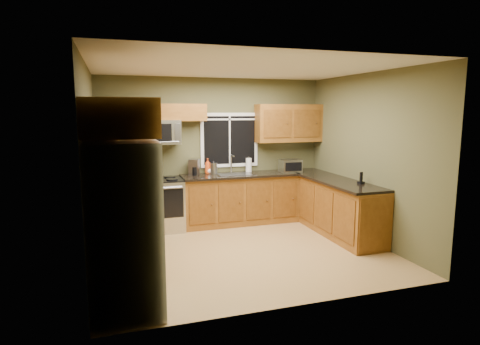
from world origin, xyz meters
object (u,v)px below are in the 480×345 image
microwave (158,132)px  kettle (214,168)px  coffee_maker (194,168)px  paper_towel_roll (249,165)px  range (161,204)px  cordless_phone (361,180)px  refrigerator (125,227)px  soap_bottle_a (208,166)px  toaster_oven (290,166)px  soap_bottle_c (209,169)px

microwave → kettle: size_ratio=3.06×
coffee_maker → paper_towel_roll: bearing=2.2°
range → kettle: (1.00, 0.18, 0.59)m
microwave → coffee_maker: microwave is taller
kettle → cordless_phone: bearing=-40.8°
range → refrigerator: bearing=-104.0°
range → soap_bottle_a: bearing=14.3°
soap_bottle_a → cordless_phone: 2.75m
coffee_maker → toaster_oven: bearing=-7.0°
refrigerator → range: bearing=76.0°
kettle → soap_bottle_c: (-0.08, 0.05, -0.03)m
kettle → range: bearing=-169.8°
refrigerator → soap_bottle_a: size_ratio=6.30×
soap_bottle_a → paper_towel_roll: bearing=-1.4°
microwave → soap_bottle_a: microwave is taller
refrigerator → kettle: bearing=60.2°
toaster_oven → cordless_phone: 1.59m
microwave → kettle: bearing=2.5°
range → toaster_oven: (2.45, -0.05, 0.59)m
coffee_maker → soap_bottle_a: bearing=12.8°
microwave → soap_bottle_a: size_ratio=2.66×
soap_bottle_a → cordless_phone: (2.10, -1.78, -0.09)m
coffee_maker → paper_towel_roll: paper_towel_roll is taller
coffee_maker → kettle: size_ratio=1.15×
toaster_oven → kettle: (-1.45, 0.23, -0.01)m
soap_bottle_a → cordless_phone: bearing=-40.2°
kettle → toaster_oven: bearing=-9.1°
refrigerator → cordless_phone: bearing=18.4°
refrigerator → paper_towel_roll: bearing=51.3°
toaster_oven → cordless_phone: (0.55, -1.49, -0.06)m
coffee_maker → cordless_phone: (2.37, -1.71, -0.08)m
range → paper_towel_roll: bearing=7.1°
refrigerator → toaster_oven: size_ratio=4.62×
cordless_phone → toaster_oven: bearing=110.3°
refrigerator → range: refrigerator is taller
kettle → cordless_phone: 2.64m
cordless_phone → range: bearing=152.8°
microwave → kettle: (1.00, 0.04, -0.68)m
paper_towel_roll → soap_bottle_c: bearing=178.5°
refrigerator → paper_towel_roll: (2.39, 2.98, 0.17)m
soap_bottle_a → kettle: bearing=-26.7°
microwave → toaster_oven: size_ratio=1.95×
range → soap_bottle_a: 1.11m
microwave → cordless_phone: size_ratio=3.99×
coffee_maker → paper_towel_roll: size_ratio=0.98×
kettle → soap_bottle_c: kettle is taller
range → microwave: (-0.00, 0.14, 1.26)m
toaster_oven → kettle: 1.47m
refrigerator → microwave: (0.69, 2.91, 0.83)m
refrigerator → coffee_maker: 3.23m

